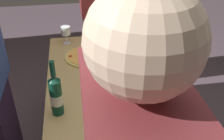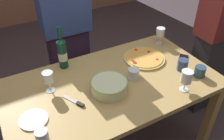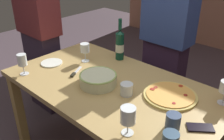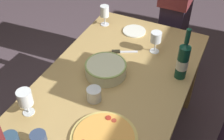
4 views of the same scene
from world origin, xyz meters
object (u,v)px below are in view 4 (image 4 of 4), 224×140
object	(u,v)px
wine_glass_far_right	(156,38)
pizza	(104,138)
cup_ceramic	(39,140)
dining_table	(112,94)
wine_bottle	(183,60)
cup_spare	(94,94)
side_plate	(134,31)
serving_bowl	(106,69)
wine_glass_by_bottle	(105,12)
wine_glass_near_pizza	(25,98)
pizza_knife	(121,52)

from	to	relation	value
wine_glass_far_right	pizza	bearing A→B (deg)	0.69
cup_ceramic	dining_table	bearing A→B (deg)	167.01
wine_bottle	pizza	bearing A→B (deg)	-19.28
cup_spare	side_plate	bearing A→B (deg)	-175.76
dining_table	cup_spare	xyz separation A→B (m)	(0.17, -0.04, 0.13)
serving_bowl	cup_ceramic	distance (m)	0.64
serving_bowl	wine_glass_by_bottle	size ratio (longest dim) A/B	1.62
wine_glass_near_pizza	wine_glass_far_right	world-z (taller)	wine_glass_near_pizza
side_plate	pizza_knife	size ratio (longest dim) A/B	1.03
cup_spare	side_plate	xyz separation A→B (m)	(-0.78, -0.06, -0.04)
wine_glass_near_pizza	side_plate	xyz separation A→B (m)	(-1.02, 0.23, -0.11)
pizza	pizza_knife	distance (m)	0.75
wine_glass_by_bottle	cup_spare	size ratio (longest dim) A/B	1.91
serving_bowl	cup_ceramic	bearing A→B (deg)	-5.10
wine_bottle	cup_spare	world-z (taller)	wine_bottle
wine_glass_near_pizza	cup_ceramic	bearing A→B (deg)	51.00
cup_ceramic	wine_glass_near_pizza	bearing A→B (deg)	-129.00
serving_bowl	wine_bottle	world-z (taller)	wine_bottle
dining_table	wine_glass_far_right	world-z (taller)	wine_glass_far_right
wine_glass_by_bottle	wine_bottle	bearing A→B (deg)	63.46
pizza	cup_spare	world-z (taller)	cup_spare
pizza	wine_glass_far_right	distance (m)	0.84
dining_table	pizza_knife	size ratio (longest dim) A/B	9.16
dining_table	serving_bowl	bearing A→B (deg)	-131.03
wine_bottle	side_plate	world-z (taller)	wine_bottle
wine_glass_by_bottle	wine_glass_far_right	distance (m)	0.51
dining_table	wine_glass_far_right	size ratio (longest dim) A/B	9.99
pizza	wine_glass_far_right	world-z (taller)	wine_glass_far_right
pizza_knife	dining_table	bearing A→B (deg)	14.06
wine_glass_by_bottle	cup_ceramic	size ratio (longest dim) A/B	1.76
pizza_knife	side_plate	bearing A→B (deg)	-177.11
wine_bottle	cup_spare	size ratio (longest dim) A/B	4.15
wine_glass_by_bottle	cup_ceramic	bearing A→B (deg)	10.51
cup_ceramic	pizza	bearing A→B (deg)	122.82
serving_bowl	wine_glass_near_pizza	size ratio (longest dim) A/B	1.64
wine_glass_by_bottle	side_plate	distance (m)	0.28
wine_bottle	side_plate	bearing A→B (deg)	-128.13
wine_glass_near_pizza	pizza_knife	distance (m)	0.78
cup_spare	serving_bowl	bearing A→B (deg)	-170.81
wine_glass_far_right	pizza_knife	world-z (taller)	wine_glass_far_right
cup_ceramic	pizza_knife	xyz separation A→B (m)	(-0.89, 0.05, -0.04)
pizza	cup_ceramic	xyz separation A→B (m)	(0.18, -0.27, 0.04)
wine_bottle	cup_spare	bearing A→B (deg)	-44.17
wine_glass_near_pizza	dining_table	bearing A→B (deg)	141.84
wine_glass_by_bottle	pizza_knife	xyz separation A→B (m)	(0.28, 0.27, -0.10)
side_plate	pizza	bearing A→B (deg)	13.21
wine_glass_by_bottle	pizza	bearing A→B (deg)	26.14
pizza	pizza_knife	bearing A→B (deg)	-162.83
serving_bowl	wine_glass_near_pizza	distance (m)	0.55
cup_ceramic	pizza_knife	bearing A→B (deg)	176.70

